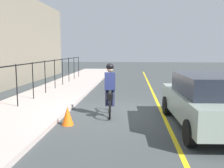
# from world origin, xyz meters

# --- Properties ---
(ground_plane) EXTENTS (80.00, 80.00, 0.00)m
(ground_plane) POSITION_xyz_m (0.00, 0.00, 0.00)
(ground_plane) COLOR #3B4041
(lane_line_centre) EXTENTS (36.00, 0.12, 0.01)m
(lane_line_centre) POSITION_xyz_m (0.00, -1.60, 0.00)
(lane_line_centre) COLOR yellow
(lane_line_centre) RESTS_ON ground
(sidewalk) EXTENTS (40.00, 3.20, 0.15)m
(sidewalk) POSITION_xyz_m (0.00, 3.40, 0.07)
(sidewalk) COLOR #B5A69F
(sidewalk) RESTS_ON ground
(iron_fence) EXTENTS (20.19, 0.04, 1.60)m
(iron_fence) POSITION_xyz_m (1.00, 3.80, 1.31)
(iron_fence) COLOR black
(iron_fence) RESTS_ON sidewalk
(cyclist_lead) EXTENTS (1.71, 0.38, 1.83)m
(cyclist_lead) POSITION_xyz_m (-0.30, 0.25, 0.91)
(cyclist_lead) COLOR black
(cyclist_lead) RESTS_ON ground
(patrol_sedan) EXTENTS (4.49, 2.11, 1.58)m
(patrol_sedan) POSITION_xyz_m (-1.46, -2.66, 0.82)
(patrol_sedan) COLOR gray
(patrol_sedan) RESTS_ON ground
(traffic_cone_near) EXTENTS (0.36, 0.36, 0.58)m
(traffic_cone_near) POSITION_xyz_m (-1.51, 1.43, 0.29)
(traffic_cone_near) COLOR orange
(traffic_cone_near) RESTS_ON ground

